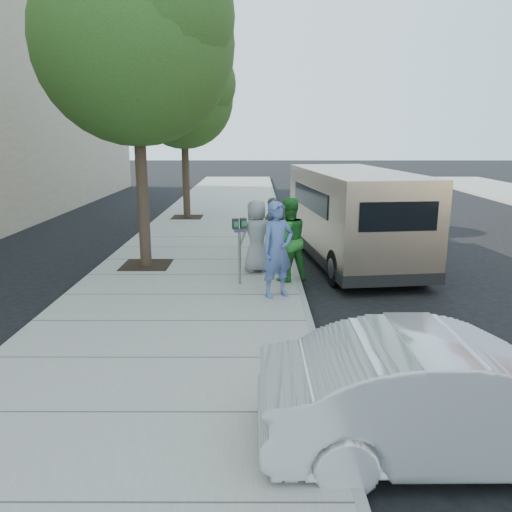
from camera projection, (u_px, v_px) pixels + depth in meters
The scene contains 12 objects.
ground at pixel (233, 301), 10.32m from camera, with size 120.00×120.00×0.00m, color black.
sidewalk at pixel (184, 298), 10.31m from camera, with size 5.00×60.00×0.15m, color gray.
curb_face at pixel (302, 298), 10.30m from camera, with size 0.12×60.00×0.16m, color gray.
tree_near at pixel (136, 36), 11.35m from camera, with size 4.62×4.60×7.53m.
tree_far at pixel (184, 94), 18.90m from camera, with size 3.92×3.80×6.49m.
parking_meter at pixel (239, 237), 10.77m from camera, with size 0.32×0.20×1.47m.
van at pixel (351, 214), 13.31m from camera, with size 2.94×6.82×2.45m.
sedan at pixel (455, 397), 5.21m from camera, with size 1.44×4.13×1.36m, color silver.
person_officer at pixel (277, 250), 9.96m from camera, with size 0.71×0.47×1.94m, color #4F69A8.
person_green_shirt at pixel (288, 240), 11.09m from camera, with size 0.91×0.71×1.87m, color #287C2A.
person_gray_shirt at pixel (257, 236), 11.83m from camera, with size 0.85×0.55×1.73m, color gray.
person_striped_polo at pixel (273, 231), 12.65m from camera, with size 0.99×0.41×1.69m, color slate.
Camera 1 is at (0.50, -9.81, 3.35)m, focal length 35.00 mm.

